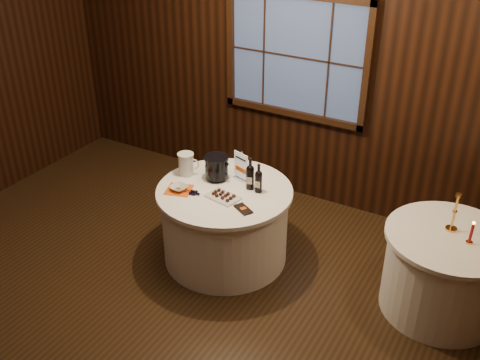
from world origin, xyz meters
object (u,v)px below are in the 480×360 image
Objects in this scene: chocolate_box at (243,209)px; glass_pitcher at (186,164)px; port_bottle_left at (250,175)px; sign_stand at (242,170)px; cracker_bowl at (179,188)px; brass_candlestick at (454,217)px; ice_bucket at (217,167)px; main_table at (225,224)px; port_bottle_right at (259,180)px; chocolate_plate at (223,196)px; side_table at (444,272)px; red_candle at (471,235)px; grape_bunch at (194,193)px.

glass_pitcher is (-0.80, 0.28, 0.11)m from chocolate_box.
sign_stand is at bearing 129.64° from port_bottle_left.
brass_candlestick is (2.33, 0.60, 0.10)m from cracker_bowl.
brass_candlestick reaches higher than glass_pitcher.
main_table is at bearing -38.68° from ice_bucket.
chocolate_box is 0.83× the size of glass_pitcher.
port_bottle_right is 0.88× the size of chocolate_plate.
port_bottle_right is at bearing 49.00° from chocolate_plate.
red_candle is at bearing -16.34° from side_table.
grape_bunch is at bearing -153.94° from port_bottle_right.
cracker_bowl is at bearing 179.24° from grape_bunch.
brass_candlestick is at bearing 15.53° from grape_bunch.
side_table is 2.53m from glass_pitcher.
chocolate_box is 1.21× the size of cracker_bowl.
side_table is 2.02m from sign_stand.
grape_bunch is (-0.24, -0.46, -0.08)m from sign_stand.
port_bottle_left is at bearing 139.44° from chocolate_box.
ice_bucket reaches higher than grape_bunch.
port_bottle_left reaches higher than glass_pitcher.
ice_bucket is at bearing 164.42° from port_bottle_left.
sign_stand reaches higher than ice_bucket.
sign_stand reaches higher than cracker_bowl.
cracker_bowl is (-0.65, -0.34, -0.10)m from port_bottle_right.
cracker_bowl is at bearing -150.70° from chocolate_box.
glass_pitcher reaches higher than chocolate_box.
port_bottle_left is 1.55× the size of red_candle.
port_bottle_left is (-1.81, -0.16, 0.52)m from side_table.
glass_pitcher is (-0.28, 0.28, 0.10)m from grape_bunch.
main_table is 0.54m from sign_stand.
glass_pitcher is at bearing -166.51° from ice_bucket.
main_table is at bearing -173.06° from red_candle.
grape_bunch reaches higher than chocolate_box.
brass_candlestick reaches higher than side_table.
side_table is at bearing 19.98° from sign_stand.
port_bottle_left reaches higher than ice_bucket.
port_bottle_right is at bearing 27.71° from cracker_bowl.
ice_bucket reaches higher than chocolate_plate.
cracker_bowl is at bearing -165.59° from brass_candlestick.
brass_candlestick is at bearing 10.95° from main_table.
chocolate_plate and cracker_bowl have the same top height.
glass_pitcher is at bearing 170.40° from port_bottle_left.
brass_candlestick is (2.44, 0.32, 0.01)m from glass_pitcher.
grape_bunch is (-0.26, -0.09, 0.00)m from chocolate_plate.
main_table is at bearing -169.05° from brass_candlestick.
sign_stand is 0.19m from port_bottle_left.
main_table is 3.92× the size of chocolate_plate.
port_bottle_left is (0.15, -0.10, 0.04)m from sign_stand.
cracker_bowl is (-0.17, 0.00, 0.00)m from grape_bunch.
side_table is 3.40× the size of port_bottle_left.
port_bottle_left is 0.32m from chocolate_plate.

